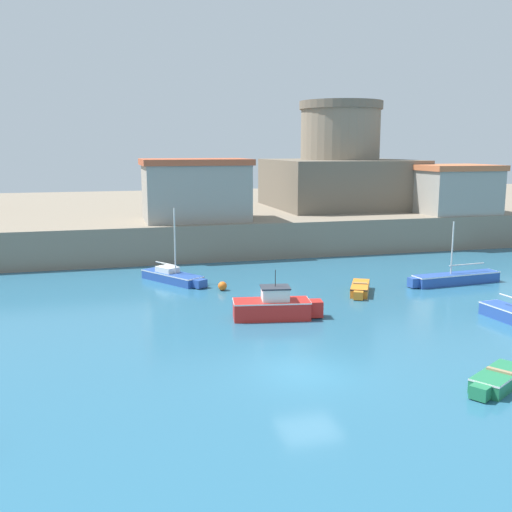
{
  "coord_description": "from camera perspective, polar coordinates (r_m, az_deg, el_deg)",
  "views": [
    {
      "loc": [
        -8.04,
        -21.67,
        9.02
      ],
      "look_at": [
        1.89,
        15.46,
        2.0
      ],
      "focal_mm": 42.0,
      "sensor_mm": 36.0,
      "label": 1
    }
  ],
  "objects": [
    {
      "name": "sailboat_blue_3",
      "position": [
        40.91,
        -7.91,
        -1.91
      ],
      "size": [
        3.93,
        5.27,
        5.06
      ],
      "color": "#284C9E",
      "rests_on": "ground"
    },
    {
      "name": "ground_plane",
      "position": [
        24.81,
        5.1,
        -11.01
      ],
      "size": [
        200.0,
        200.0,
        0.0
      ],
      "primitive_type": "plane",
      "color": "#28607F"
    },
    {
      "name": "harbor_shed_mid_row",
      "position": [
        58.53,
        18.36,
        6.09
      ],
      "size": [
        7.06,
        6.08,
        4.45
      ],
      "color": "gray",
      "rests_on": "quay_seawall"
    },
    {
      "name": "motorboat_red_4",
      "position": [
        31.99,
        1.79,
        -4.82
      ],
      "size": [
        4.91,
        2.27,
        2.64
      ],
      "color": "red",
      "rests_on": "ground"
    },
    {
      "name": "mooring_buoy",
      "position": [
        38.23,
        -3.22,
        -2.87
      ],
      "size": [
        0.57,
        0.57,
        0.57
      ],
      "primitive_type": "sphere",
      "color": "orange",
      "rests_on": "ground"
    },
    {
      "name": "fortress",
      "position": [
        61.96,
        7.95,
        8.03
      ],
      "size": [
        13.48,
        13.48,
        10.53
      ],
      "color": "#685E4F",
      "rests_on": "quay_seawall"
    },
    {
      "name": "harbor_shed_near_wharf",
      "position": [
        50.33,
        -5.78,
        6.32
      ],
      "size": [
        8.85,
        5.89,
        5.09
      ],
      "color": "gray",
      "rests_on": "quay_seawall"
    },
    {
      "name": "quay_seawall",
      "position": [
        66.66,
        -7.97,
        3.76
      ],
      "size": [
        120.0,
        40.0,
        2.96
      ],
      "primitive_type": "cube",
      "color": "gray",
      "rests_on": "ground"
    },
    {
      "name": "dinghy_green_6",
      "position": [
        24.99,
        22.05,
        -10.82
      ],
      "size": [
        3.44,
        2.59,
        0.66
      ],
      "color": "#237A4C",
      "rests_on": "ground"
    },
    {
      "name": "sailboat_blue_2",
      "position": [
        42.07,
        18.41,
        -2.01
      ],
      "size": [
        6.85,
        1.76,
        4.22
      ],
      "color": "#284C9E",
      "rests_on": "ground"
    },
    {
      "name": "dinghy_orange_5",
      "position": [
        37.96,
        9.88,
        -3.06
      ],
      "size": [
        2.42,
        3.61,
        0.66
      ],
      "color": "orange",
      "rests_on": "ground"
    }
  ]
}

